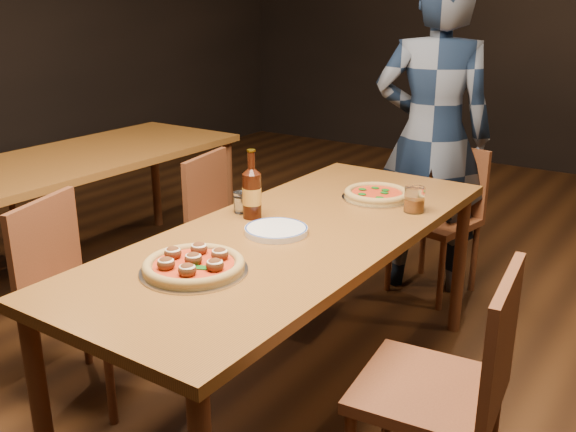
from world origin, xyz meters
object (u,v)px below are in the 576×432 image
Objects in this scene: water_glass at (242,202)px; amber_glass at (414,200)px; pizza_meatball at (194,265)px; pizza_margherita at (377,194)px; chair_end at (434,220)px; plate_stack at (276,230)px; table_left at (74,169)px; diner at (432,137)px; chair_main_e at (428,388)px; chair_main_nw at (91,298)px; table_main at (295,247)px; beer_bottle at (252,194)px; chair_main_sw at (239,232)px.

amber_glass is (0.58, 0.41, 0.01)m from water_glass.
pizza_meatball reaches higher than pizza_margherita.
plate_stack is (-0.10, -1.38, 0.34)m from chair_end.
chair_end reaches higher than pizza_meatball.
table_left is 23.25× the size of water_glass.
diner is (-0.07, 0.06, 0.45)m from chair_end.
pizza_margherita is at bearing 83.24° from pizza_meatball.
diner reaches higher than pizza_margherita.
chair_main_e is at bearing -15.82° from plate_stack.
diner is at bearing 95.80° from pizza_margherita.
chair_main_nw is at bearing -90.56° from chair_main_e.
table_main and table_left have the same top height.
pizza_margherita is at bearing 7.75° from table_left.
chair_main_nw is 1.97m from diner.
chair_end is at bearing 29.76° from table_left.
chair_main_e is 1.06× the size of chair_end.
chair_main_nw is 0.83m from plate_stack.
beer_bottle is 3.18× the size of water_glass.
pizza_margherita is 1.29× the size of plate_stack.
chair_main_nw reaches higher than plate_stack.
chair_main_nw is 3.20× the size of beer_bottle.
pizza_meatball reaches higher than table_left.
table_left is 1.99m from amber_glass.
chair_main_sw is (0.01, 0.95, -0.00)m from chair_main_nw.
beer_bottle is (-0.28, -1.28, 0.42)m from chair_end.
amber_glass is (0.28, 0.46, 0.12)m from table_main.
chair_main_e is 1.08m from water_glass.
chair_end is at bearing 120.37° from diner.
table_left is 2.45m from chair_main_e.
chair_main_sw reaches higher than water_glass.
chair_main_e is 0.83m from pizza_meatball.
table_left is 8.36× the size of plate_stack.
amber_glass is (-0.39, 0.74, 0.35)m from chair_main_e.
pizza_meatball is (-0.11, -1.82, 0.35)m from chair_end.
table_main is at bearing -121.59° from amber_glass.
diner reaches higher than amber_glass.
chair_end is at bearing 87.46° from table_main.
chair_end is 1.86m from pizza_meatball.
table_left is at bearing 153.70° from pizza_meatball.
beer_bottle is (1.48, -0.28, 0.17)m from table_left.
water_glass reaches higher than plate_stack.
water_glass is (-0.26, 0.12, 0.03)m from plate_stack.
chair_main_sw is 0.85m from pizza_margherita.
pizza_margherita is 3.58× the size of water_glass.
chair_main_sw is 1.02× the size of chair_end.
water_glass reaches higher than table_left.
chair_main_e is 1.03m from beer_bottle.
pizza_meatball is 0.57m from beer_bottle.
diner reaches higher than chair_main_sw.
diner is at bearing 32.12° from table_left.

